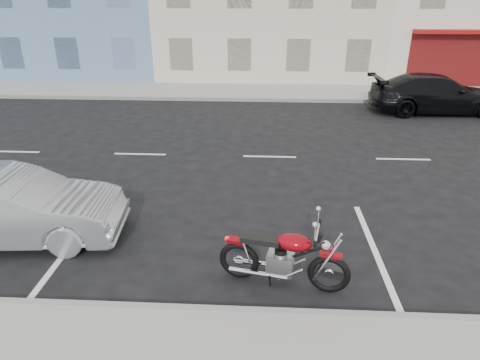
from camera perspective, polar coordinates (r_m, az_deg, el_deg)
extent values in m
plane|color=black|center=(13.24, 12.67, 2.88)|extent=(120.00, 120.00, 0.00)
cube|color=gray|center=(21.56, -4.40, 11.74)|extent=(80.00, 3.40, 0.15)
cube|color=gray|center=(7.45, -20.15, -15.58)|extent=(80.00, 0.12, 0.16)
cube|color=gray|center=(19.92, -5.02, 10.70)|extent=(80.00, 0.12, 0.16)
torus|color=black|center=(7.42, 18.04, -12.87)|extent=(0.72, 0.26, 0.71)
torus|color=black|center=(7.43, 5.94, -11.57)|extent=(0.72, 0.26, 0.71)
cube|color=maroon|center=(7.21, 18.42, -10.49)|extent=(0.38, 0.21, 0.05)
cube|color=maroon|center=(7.22, 5.74, -8.99)|extent=(0.35, 0.23, 0.06)
cube|color=gray|center=(7.35, 11.64, -11.84)|extent=(0.50, 0.40, 0.36)
ellipsoid|color=maroon|center=(7.10, 13.66, -9.11)|extent=(0.65, 0.48, 0.29)
cube|color=black|center=(7.13, 9.09, -8.75)|extent=(0.70, 0.41, 0.10)
cylinder|color=silver|center=(6.99, 16.82, -7.72)|extent=(0.19, 0.73, 0.04)
sphere|color=silver|center=(7.12, 17.81, -9.36)|extent=(0.18, 0.18, 0.18)
cylinder|color=silver|center=(7.34, 8.65, -13.27)|extent=(1.00, 0.29, 0.08)
cylinder|color=silver|center=(7.58, 8.93, -11.94)|extent=(1.00, 0.29, 0.08)
cylinder|color=silver|center=(7.24, 17.94, -10.80)|extent=(0.41, 0.13, 0.84)
cylinder|color=black|center=(7.25, 13.62, -10.88)|extent=(0.85, 0.23, 0.52)
imported|color=#96999D|center=(9.59, -28.36, -3.28)|extent=(4.47, 1.89, 1.44)
imported|color=black|center=(19.50, 24.67, 10.42)|extent=(5.40, 2.42, 1.54)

